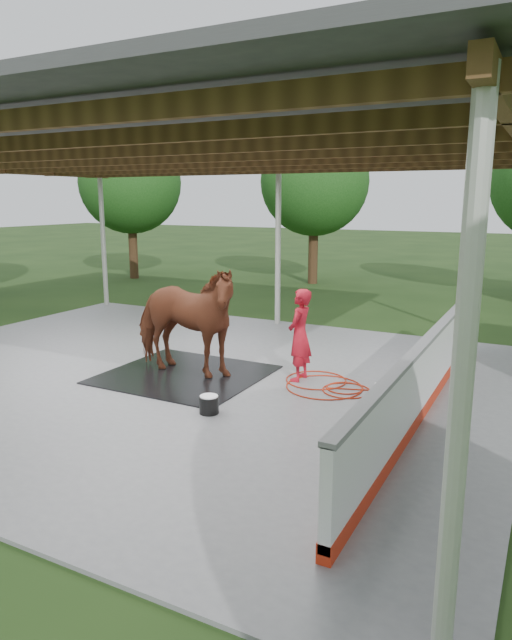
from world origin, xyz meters
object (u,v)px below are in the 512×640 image
at_px(dasher_board, 423,380).
at_px(horse, 183,320).
at_px(handler, 300,335).
at_px(wash_bucket, 209,404).

relative_size(dasher_board, horse, 3.40).
bearing_deg(horse, handler, -68.88).
bearing_deg(handler, wash_bucket, -14.92).
bearing_deg(dasher_board, wash_bucket, -153.71).
xyz_separation_m(handler, wash_bucket, (-0.55, -2.10, -0.67)).
bearing_deg(dasher_board, handler, 162.66).
distance_m(dasher_board, horse, 4.24).
bearing_deg(wash_bucket, dasher_board, 26.29).
bearing_deg(wash_bucket, horse, 135.26).
bearing_deg(handler, horse, -70.08).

